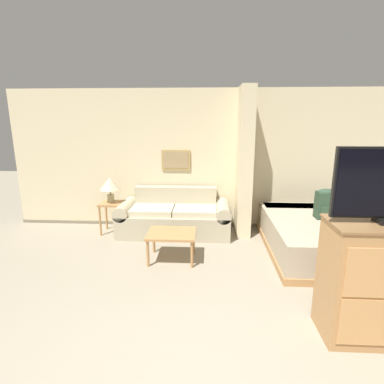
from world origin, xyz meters
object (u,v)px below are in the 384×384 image
(coffee_table, at_px, (172,236))
(backpack, at_px, (326,203))
(table_lamp, at_px, (110,185))
(bed, at_px, (324,236))
(tv_dresser, at_px, (380,282))
(couch, at_px, (174,217))

(coffee_table, height_order, backpack, backpack)
(table_lamp, bearing_deg, coffee_table, -40.58)
(bed, bearing_deg, backpack, 78.91)
(bed, bearing_deg, table_lamp, 169.80)
(coffee_table, bearing_deg, table_lamp, 139.42)
(tv_dresser, bearing_deg, table_lamp, 142.61)
(couch, height_order, backpack, backpack)
(table_lamp, bearing_deg, couch, 1.49)
(tv_dresser, distance_m, bed, 1.96)
(couch, height_order, tv_dresser, tv_dresser)
(tv_dresser, distance_m, backpack, 2.03)
(table_lamp, xyz_separation_m, backpack, (3.61, -0.56, -0.14))
(couch, relative_size, backpack, 4.27)
(tv_dresser, xyz_separation_m, bed, (0.23, 1.93, -0.31))
(couch, xyz_separation_m, coffee_table, (0.08, -1.09, 0.07))
(backpack, bearing_deg, tv_dresser, -96.92)
(table_lamp, xyz_separation_m, tv_dresser, (3.37, -2.57, -0.33))
(couch, height_order, bed, couch)
(couch, relative_size, tv_dresser, 1.77)
(coffee_table, distance_m, table_lamp, 1.71)
(bed, distance_m, backpack, 0.51)
(table_lamp, xyz_separation_m, bed, (3.59, -0.65, -0.64))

